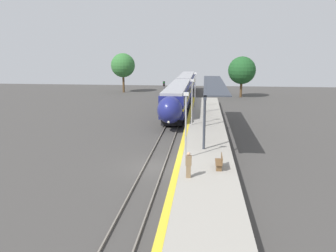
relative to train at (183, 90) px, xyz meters
name	(u,v)px	position (x,y,z in m)	size (l,w,h in m)	color
ground_plane	(154,167)	(0.00, -31.07, -2.28)	(120.00, 120.00, 0.00)	#423F3D
rail_left	(145,166)	(-0.72, -31.07, -2.21)	(0.08, 90.00, 0.15)	slate
rail_right	(164,166)	(0.72, -31.07, -2.21)	(0.08, 90.00, 0.15)	slate
train	(183,90)	(0.00, 0.00, 0.00)	(2.78, 43.26, 3.98)	black
platform_right	(205,163)	(3.71, -31.07, -1.84)	(4.07, 64.00, 0.89)	#9E998E
platform_bench	(220,162)	(4.69, -33.23, -0.94)	(0.44, 1.46, 0.89)	brown
person_waiting	(189,164)	(2.71, -35.05, -0.57)	(0.36, 0.22, 1.61)	#7F6647
railway_signal	(164,93)	(-2.24, -6.84, 0.30)	(0.28, 0.28, 4.21)	#59595E
lamppost_near	(186,121)	(2.31, -31.31, 1.35)	(0.36, 0.20, 4.74)	#9E9EA3
lamppost_mid	(192,99)	(2.31, -20.18, 1.35)	(0.36, 0.20, 4.74)	#9E9EA3
lamppost_far	(195,87)	(2.31, -9.05, 1.35)	(0.36, 0.20, 4.74)	#9E9EA3
station_canopy	(211,86)	(4.19, -20.69, 2.76)	(2.02, 19.45, 4.44)	#333842
background_tree_left	(123,65)	(-13.32, 13.64, 3.31)	(4.95, 4.95, 8.09)	brown
background_tree_right	(242,70)	(10.40, 8.56, 2.71)	(5.07, 5.07, 7.55)	brown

